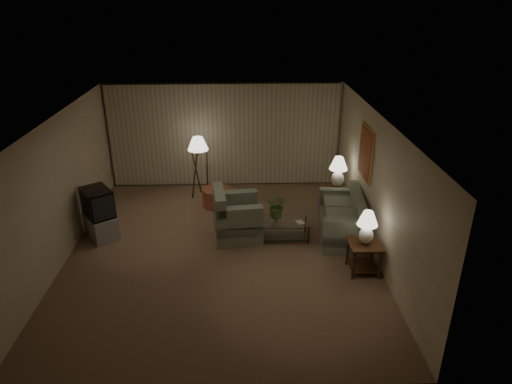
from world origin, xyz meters
TOP-DOWN VIEW (x-y plane):
  - ground at (0.00, 0.00)m, footprint 7.00×7.00m
  - room_shell at (0.02, 1.51)m, footprint 6.04×7.02m
  - sofa at (2.50, 0.51)m, footprint 1.87×1.22m
  - armchair at (0.33, 0.59)m, footprint 1.22×1.18m
  - side_table_near at (2.65, -0.84)m, footprint 0.58×0.58m
  - side_table_far at (2.65, 1.76)m, footprint 0.49×0.42m
  - table_lamp_near at (2.65, -0.84)m, footprint 0.37×0.37m
  - table_lamp_far at (2.65, 1.76)m, footprint 0.42×0.42m
  - coffee_table at (1.30, 0.41)m, footprint 1.09×0.59m
  - tv_cabinet at (-2.55, 0.65)m, footprint 1.25×1.23m
  - crt_tv at (-2.55, 0.65)m, footprint 1.15×1.14m
  - floor_lamp at (-0.62, 2.65)m, footprint 0.50×0.50m
  - ottoman at (-0.19, 2.07)m, footprint 0.67×0.67m
  - vase at (1.15, 0.41)m, footprint 0.17×0.17m
  - flowers at (1.15, 0.41)m, footprint 0.61×0.57m
  - book at (1.55, 0.31)m, footprint 0.21×0.24m

SIDE VIEW (x-z plane):
  - ground at x=0.00m, z-range 0.00..0.00m
  - ottoman at x=-0.19m, z-range 0.00..0.44m
  - tv_cabinet at x=-2.55m, z-range 0.00..0.50m
  - coffee_table at x=1.30m, z-range 0.07..0.48m
  - sofa at x=2.50m, z-range 0.00..0.75m
  - side_table_far at x=2.65m, z-range 0.10..0.70m
  - side_table_near at x=2.65m, z-range 0.12..0.72m
  - armchair at x=0.33m, z-range 0.00..0.84m
  - book at x=1.55m, z-range 0.41..0.43m
  - vase at x=1.15m, z-range 0.42..0.56m
  - crt_tv at x=-2.55m, z-range 0.50..1.09m
  - floor_lamp at x=-0.62m, z-range 0.04..1.59m
  - flowers at x=1.15m, z-range 0.56..1.09m
  - table_lamp_near at x=2.65m, z-range 0.66..1.30m
  - table_lamp_far at x=2.65m, z-range 0.67..1.39m
  - room_shell at x=0.02m, z-range 0.39..3.11m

